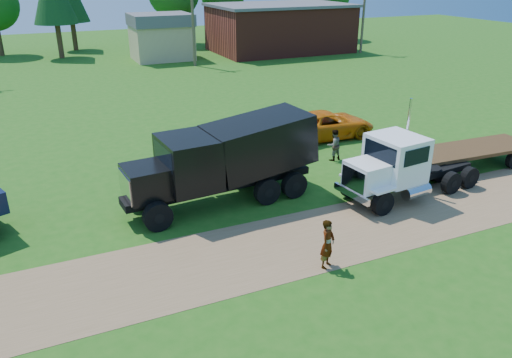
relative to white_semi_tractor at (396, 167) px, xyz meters
name	(u,v)px	position (x,y,z in m)	size (l,w,h in m)	color
ground	(328,235)	(-4.31, -1.68, -1.42)	(140.00, 140.00, 0.00)	#1F5913
dirt_track	(328,235)	(-4.31, -1.68, -1.41)	(120.00, 4.20, 0.01)	brown
white_semi_tractor	(396,167)	(0.00, 0.00, 0.00)	(6.99, 2.97, 4.15)	black
black_dump_truck	(227,157)	(-6.61, 2.66, 0.55)	(8.37, 3.14, 3.58)	black
orange_pickup	(327,124)	(1.72, 8.29, -0.64)	(2.59, 5.61, 1.56)	#D36909
flatbed_trailer	(465,153)	(5.37, 1.37, -0.62)	(7.36, 2.51, 1.86)	#352311
spectator_a	(328,244)	(-5.48, -3.46, -0.55)	(0.63, 0.41, 1.72)	#999999
spectator_b	(334,145)	(0.08, 4.96, -0.60)	(0.79, 0.62, 1.63)	#999999
brick_building	(280,28)	(13.69, 38.32, 1.24)	(15.40, 10.40, 5.30)	maroon
tan_shed	(161,36)	(-0.31, 38.32, 1.01)	(6.20, 5.40, 4.70)	tan
utility_poles	(193,17)	(1.69, 33.32, 3.30)	(42.20, 0.28, 9.00)	brown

